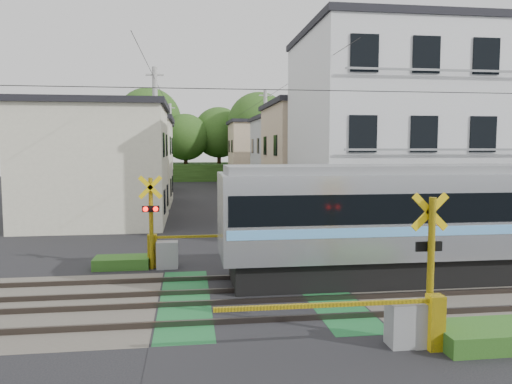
{
  "coord_description": "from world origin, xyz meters",
  "views": [
    {
      "loc": [
        -1.77,
        -12.82,
        3.98
      ],
      "look_at": [
        0.64,
        5.0,
        2.37
      ],
      "focal_mm": 35.0,
      "sensor_mm": 36.0,
      "label": 1
    }
  ],
  "objects": [
    {
      "name": "ground",
      "position": [
        0.0,
        0.0,
        0.0
      ],
      "size": [
        120.0,
        120.0,
        0.0
      ],
      "primitive_type": "plane",
      "color": "black"
    },
    {
      "name": "track_bed",
      "position": [
        0.0,
        0.0,
        0.04
      ],
      "size": [
        120.0,
        120.0,
        0.14
      ],
      "color": "#47423A",
      "rests_on": "ground"
    },
    {
      "name": "crossing_signal_near",
      "position": [
        2.59,
        -3.65,
        0.71
      ],
      "size": [
        4.74,
        0.65,
        3.09
      ],
      "color": "yellow",
      "rests_on": "ground"
    },
    {
      "name": "crossing_signal_far",
      "position": [
        -2.59,
        3.65,
        0.71
      ],
      "size": [
        4.74,
        0.65,
        3.09
      ],
      "color": "yellow",
      "rests_on": "ground"
    },
    {
      "name": "apartment_block",
      "position": [
        8.5,
        9.49,
        4.66
      ],
      "size": [
        10.2,
        8.36,
        9.3
      ],
      "color": "silver",
      "rests_on": "ground"
    },
    {
      "name": "houses_row",
      "position": [
        0.25,
        25.92,
        3.24
      ],
      "size": [
        22.07,
        31.35,
        6.8
      ],
      "color": "beige",
      "rests_on": "ground"
    },
    {
      "name": "tree_hill",
      "position": [
        0.27,
        48.34,
        5.18
      ],
      "size": [
        40.0,
        13.64,
        11.29
      ],
      "color": "#2C501A",
      "rests_on": "ground"
    },
    {
      "name": "catenary",
      "position": [
        6.0,
        0.03,
        3.7
      ],
      "size": [
        60.0,
        5.04,
        7.0
      ],
      "color": "#2D2D33",
      "rests_on": "ground"
    },
    {
      "name": "utility_poles",
      "position": [
        -1.05,
        23.01,
        4.08
      ],
      "size": [
        7.9,
        42.0,
        8.0
      ],
      "color": "#A5A5A0",
      "rests_on": "ground"
    },
    {
      "name": "pedestrian",
      "position": [
        1.66,
        28.41,
        0.88
      ],
      "size": [
        0.76,
        0.65,
        1.77
      ],
      "primitive_type": "imported",
      "rotation": [
        0.0,
        0.0,
        3.57
      ],
      "color": "black",
      "rests_on": "ground"
    },
    {
      "name": "weed_patches",
      "position": [
        1.76,
        -0.09,
        0.18
      ],
      "size": [
        10.25,
        8.8,
        0.4
      ],
      "color": "#2D5E1E",
      "rests_on": "ground"
    }
  ]
}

